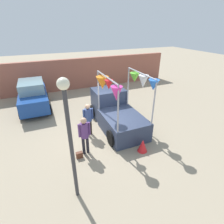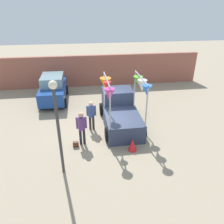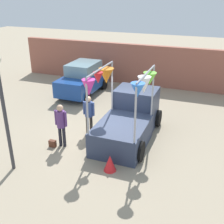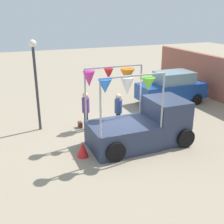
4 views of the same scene
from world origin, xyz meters
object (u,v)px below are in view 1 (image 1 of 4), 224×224
object	(u,v)px
person_vendor	(88,117)
handbag	(79,155)
parked_car	(33,95)
person_customer	(85,132)
folded_kite_bundle_crimson	(143,146)
vendor_truck	(115,110)
street_lamp	(69,128)

from	to	relation	value
person_vendor	handbag	world-z (taller)	person_vendor
parked_car	person_vendor	world-z (taller)	parked_car
parked_car	person_vendor	bearing A→B (deg)	-61.05
person_customer	handbag	bearing A→B (deg)	-150.26
person_vendor	folded_kite_bundle_crimson	world-z (taller)	person_vendor
vendor_truck	parked_car	xyz separation A→B (m)	(-4.16, 4.05, 0.05)
street_lamp	handbag	bearing A→B (deg)	74.24
handbag	person_vendor	bearing A→B (deg)	59.97
vendor_truck	parked_car	bearing A→B (deg)	135.82
person_customer	street_lamp	xyz separation A→B (m)	(-0.85, -1.97, 1.55)
vendor_truck	person_customer	size ratio (longest dim) A/B	2.30
vendor_truck	person_customer	xyz separation A→B (m)	(-2.23, -1.82, 0.19)
parked_car	person_customer	bearing A→B (deg)	-71.73
parked_car	person_vendor	xyz separation A→B (m)	(2.49, -4.50, 0.10)
person_vendor	street_lamp	distance (m)	3.95
parked_car	person_customer	world-z (taller)	parked_car
parked_car	street_lamp	bearing A→B (deg)	-82.11
parked_car	person_vendor	size ratio (longest dim) A/B	2.31
person_customer	handbag	distance (m)	1.03
person_vendor	folded_kite_bundle_crimson	size ratio (longest dim) A/B	2.88
parked_car	street_lamp	distance (m)	8.09
person_vendor	vendor_truck	bearing A→B (deg)	15.16
vendor_truck	parked_car	size ratio (longest dim) A/B	1.03
handbag	street_lamp	size ratio (longest dim) A/B	0.07
person_vendor	folded_kite_bundle_crimson	xyz separation A→B (m)	(1.84, -2.25, -0.75)
person_customer	person_vendor	bearing A→B (deg)	67.90
vendor_truck	street_lamp	xyz separation A→B (m)	(-3.08, -3.79, 1.75)
person_customer	handbag	world-z (taller)	person_customer
vendor_truck	handbag	xyz separation A→B (m)	(-2.58, -2.02, -0.76)
parked_car	street_lamp	size ratio (longest dim) A/B	0.98
handbag	parked_car	bearing A→B (deg)	104.66
street_lamp	parked_car	bearing A→B (deg)	97.89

